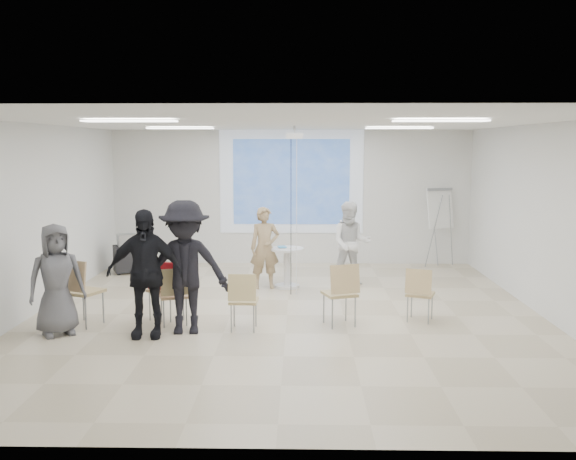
{
  "coord_description": "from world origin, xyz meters",
  "views": [
    {
      "loc": [
        0.22,
        -9.85,
        2.66
      ],
      "look_at": [
        0.0,
        0.8,
        1.25
      ],
      "focal_mm": 40.0,
      "sensor_mm": 36.0,
      "label": 1
    }
  ],
  "objects_px": {
    "laptop": "(174,293)",
    "audience_outer": "(56,273)",
    "chair_far_left": "(79,287)",
    "chair_left_mid": "(163,285)",
    "pedestal_table": "(287,265)",
    "audience_mid": "(185,258)",
    "chair_left_inner": "(174,291)",
    "av_cart": "(128,255)",
    "audience_left": "(144,264)",
    "player_left": "(265,242)",
    "chair_right_inner": "(342,289)",
    "chair_center": "(243,297)",
    "chair_right_far": "(420,290)",
    "flipchart_easel": "(440,209)",
    "player_right": "(351,239)"
  },
  "relations": [
    {
      "from": "audience_outer",
      "to": "av_cart",
      "type": "relative_size",
      "value": 2.16
    },
    {
      "from": "audience_mid",
      "to": "flipchart_easel",
      "type": "bearing_deg",
      "value": 42.95
    },
    {
      "from": "pedestal_table",
      "to": "chair_center",
      "type": "relative_size",
      "value": 0.91
    },
    {
      "from": "pedestal_table",
      "to": "chair_right_far",
      "type": "xyz_separation_m",
      "value": [
        2.05,
        -2.34,
        0.06
      ]
    },
    {
      "from": "player_left",
      "to": "laptop",
      "type": "distance_m",
      "value": 2.78
    },
    {
      "from": "chair_far_left",
      "to": "audience_mid",
      "type": "relative_size",
      "value": 0.47
    },
    {
      "from": "chair_left_inner",
      "to": "chair_left_mid",
      "type": "bearing_deg",
      "value": 109.28
    },
    {
      "from": "chair_right_inner",
      "to": "audience_mid",
      "type": "relative_size",
      "value": 0.44
    },
    {
      "from": "chair_far_left",
      "to": "chair_right_far",
      "type": "bearing_deg",
      "value": 26.71
    },
    {
      "from": "laptop",
      "to": "audience_mid",
      "type": "xyz_separation_m",
      "value": [
        0.26,
        -0.45,
        0.61
      ]
    },
    {
      "from": "audience_mid",
      "to": "audience_outer",
      "type": "xyz_separation_m",
      "value": [
        -1.79,
        -0.12,
        -0.19
      ]
    },
    {
      "from": "pedestal_table",
      "to": "laptop",
      "type": "xyz_separation_m",
      "value": [
        -1.64,
        -2.51,
        0.04
      ]
    },
    {
      "from": "chair_right_inner",
      "to": "audience_mid",
      "type": "distance_m",
      "value": 2.32
    },
    {
      "from": "audience_left",
      "to": "flipchart_easel",
      "type": "bearing_deg",
      "value": 44.04
    },
    {
      "from": "chair_left_inner",
      "to": "flipchart_easel",
      "type": "xyz_separation_m",
      "value": [
        4.92,
        4.79,
        0.76
      ]
    },
    {
      "from": "chair_right_inner",
      "to": "laptop",
      "type": "xyz_separation_m",
      "value": [
        -2.5,
        0.1,
        -0.09
      ]
    },
    {
      "from": "chair_right_inner",
      "to": "pedestal_table",
      "type": "bearing_deg",
      "value": 89.92
    },
    {
      "from": "audience_left",
      "to": "av_cart",
      "type": "relative_size",
      "value": 2.51
    },
    {
      "from": "pedestal_table",
      "to": "flipchart_easel",
      "type": "distance_m",
      "value": 4.05
    },
    {
      "from": "chair_far_left",
      "to": "chair_left_mid",
      "type": "height_order",
      "value": "chair_far_left"
    },
    {
      "from": "audience_left",
      "to": "audience_outer",
      "type": "distance_m",
      "value": 1.28
    },
    {
      "from": "chair_right_far",
      "to": "audience_mid",
      "type": "height_order",
      "value": "audience_mid"
    },
    {
      "from": "player_left",
      "to": "chair_left_mid",
      "type": "height_order",
      "value": "player_left"
    },
    {
      "from": "chair_center",
      "to": "chair_right_inner",
      "type": "height_order",
      "value": "chair_right_inner"
    },
    {
      "from": "player_left",
      "to": "laptop",
      "type": "bearing_deg",
      "value": -127.53
    },
    {
      "from": "chair_center",
      "to": "audience_left",
      "type": "bearing_deg",
      "value": -166.68
    },
    {
      "from": "player_left",
      "to": "chair_left_mid",
      "type": "bearing_deg",
      "value": -133.61
    },
    {
      "from": "audience_left",
      "to": "chair_left_mid",
      "type": "bearing_deg",
      "value": 84.52
    },
    {
      "from": "chair_center",
      "to": "chair_left_inner",
      "type": "bearing_deg",
      "value": 166.97
    },
    {
      "from": "chair_far_left",
      "to": "audience_outer",
      "type": "height_order",
      "value": "audience_outer"
    },
    {
      "from": "audience_outer",
      "to": "av_cart",
      "type": "xyz_separation_m",
      "value": [
        -0.2,
        4.43,
        -0.51
      ]
    },
    {
      "from": "player_left",
      "to": "player_right",
      "type": "relative_size",
      "value": 0.98
    },
    {
      "from": "chair_left_inner",
      "to": "audience_left",
      "type": "height_order",
      "value": "audience_left"
    },
    {
      "from": "laptop",
      "to": "audience_outer",
      "type": "relative_size",
      "value": 0.18
    },
    {
      "from": "chair_left_mid",
      "to": "chair_right_inner",
      "type": "bearing_deg",
      "value": 10.69
    },
    {
      "from": "chair_left_inner",
      "to": "av_cart",
      "type": "height_order",
      "value": "chair_left_inner"
    },
    {
      "from": "player_left",
      "to": "audience_left",
      "type": "distance_m",
      "value": 3.45
    },
    {
      "from": "laptop",
      "to": "audience_left",
      "type": "distance_m",
      "value": 0.89
    },
    {
      "from": "audience_mid",
      "to": "av_cart",
      "type": "bearing_deg",
      "value": 110.08
    },
    {
      "from": "chair_right_inner",
      "to": "audience_outer",
      "type": "distance_m",
      "value": 4.07
    },
    {
      "from": "player_left",
      "to": "player_right",
      "type": "distance_m",
      "value": 1.67
    },
    {
      "from": "laptop",
      "to": "audience_left",
      "type": "xyz_separation_m",
      "value": [
        -0.27,
        -0.64,
        0.56
      ]
    },
    {
      "from": "chair_center",
      "to": "chair_right_inner",
      "type": "relative_size",
      "value": 0.9
    },
    {
      "from": "chair_far_left",
      "to": "chair_left_mid",
      "type": "distance_m",
      "value": 1.21
    },
    {
      "from": "chair_right_inner",
      "to": "chair_right_far",
      "type": "relative_size",
      "value": 1.14
    },
    {
      "from": "pedestal_table",
      "to": "audience_mid",
      "type": "relative_size",
      "value": 0.36
    },
    {
      "from": "av_cart",
      "to": "flipchart_easel",
      "type": "bearing_deg",
      "value": -17.0
    },
    {
      "from": "chair_center",
      "to": "pedestal_table",
      "type": "bearing_deg",
      "value": 80.22
    },
    {
      "from": "player_left",
      "to": "flipchart_easel",
      "type": "distance_m",
      "value": 4.36
    },
    {
      "from": "chair_right_far",
      "to": "av_cart",
      "type": "height_order",
      "value": "chair_right_far"
    }
  ]
}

